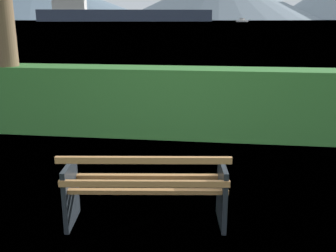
% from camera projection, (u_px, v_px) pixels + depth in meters
% --- Properties ---
extents(ground_plane, '(1400.00, 1400.00, 0.00)m').
position_uv_depth(ground_plane, '(147.00, 221.00, 4.21)').
color(ground_plane, '#4C6B33').
extents(water_surface, '(620.00, 620.00, 0.00)m').
position_uv_depth(water_surface, '(218.00, 21.00, 297.88)').
color(water_surface, '#7A99A8').
rests_on(water_surface, ground_plane).
extents(park_bench, '(1.75, 0.77, 0.87)m').
position_uv_depth(park_bench, '(146.00, 188.00, 4.04)').
color(park_bench, '#A0703F').
rests_on(park_bench, ground_plane).
extents(hedge_row, '(9.64, 0.72, 1.28)m').
position_uv_depth(hedge_row, '(178.00, 102.00, 7.14)').
color(hedge_row, '#387A33').
rests_on(hedge_row, ground_plane).
extents(cargo_ship_large, '(116.99, 39.78, 23.69)m').
position_uv_depth(cargo_ship_large, '(112.00, 11.00, 260.64)').
color(cargo_ship_large, '#2D384C').
rests_on(cargo_ship_large, water_surface).
extents(fishing_boat_near, '(7.13, 7.63, 2.14)m').
position_uv_depth(fishing_boat_near, '(242.00, 21.00, 237.53)').
color(fishing_boat_near, silver).
rests_on(fishing_boat_near, water_surface).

